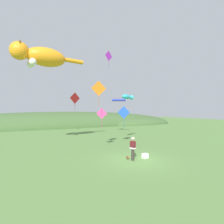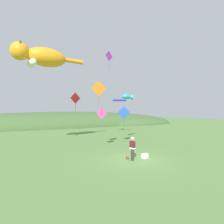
{
  "view_description": "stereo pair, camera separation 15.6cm",
  "coord_description": "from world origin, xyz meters",
  "px_view_note": "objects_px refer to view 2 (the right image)",
  "views": [
    {
      "loc": [
        -7.51,
        -11.21,
        3.9
      ],
      "look_at": [
        0.0,
        4.0,
        3.65
      ],
      "focal_mm": 28.0,
      "sensor_mm": 36.0,
      "label": 1
    },
    {
      "loc": [
        -7.37,
        -11.28,
        3.9
      ],
      "look_at": [
        0.0,
        4.0,
        3.65
      ],
      "focal_mm": 28.0,
      "sensor_mm": 36.0,
      "label": 2
    }
  ],
  "objects_px": {
    "kite_spool": "(127,158)",
    "kite_diamond_green": "(37,52)",
    "kite_tube_streamer": "(120,100)",
    "kite_diamond_red": "(75,98)",
    "picnic_cooler": "(145,156)",
    "kite_giant_cat": "(41,57)",
    "kite_fish_windsock": "(127,97)",
    "festival_attendant": "(132,148)",
    "kite_diamond_blue": "(124,113)",
    "kite_diamond_pink": "(102,114)",
    "kite_diamond_violet": "(109,56)",
    "kite_diamond_orange": "(99,89)"
  },
  "relations": [
    {
      "from": "kite_giant_cat",
      "to": "kite_fish_windsock",
      "type": "bearing_deg",
      "value": -5.11
    },
    {
      "from": "kite_tube_streamer",
      "to": "picnic_cooler",
      "type": "bearing_deg",
      "value": -109.68
    },
    {
      "from": "kite_giant_cat",
      "to": "kite_diamond_violet",
      "type": "xyz_separation_m",
      "value": [
        7.86,
        0.92,
        1.36
      ]
    },
    {
      "from": "festival_attendant",
      "to": "kite_giant_cat",
      "type": "relative_size",
      "value": 0.25
    },
    {
      "from": "kite_tube_streamer",
      "to": "festival_attendant",
      "type": "bearing_deg",
      "value": -114.4
    },
    {
      "from": "kite_fish_windsock",
      "to": "kite_diamond_green",
      "type": "height_order",
      "value": "kite_diamond_green"
    },
    {
      "from": "picnic_cooler",
      "to": "kite_diamond_green",
      "type": "distance_m",
      "value": 17.52
    },
    {
      "from": "kite_tube_streamer",
      "to": "kite_diamond_pink",
      "type": "distance_m",
      "value": 10.67
    },
    {
      "from": "kite_fish_windsock",
      "to": "kite_tube_streamer",
      "type": "distance_m",
      "value": 6.24
    },
    {
      "from": "kite_fish_windsock",
      "to": "kite_diamond_blue",
      "type": "distance_m",
      "value": 2.48
    },
    {
      "from": "kite_tube_streamer",
      "to": "kite_diamond_green",
      "type": "distance_m",
      "value": 12.97
    },
    {
      "from": "kite_fish_windsock",
      "to": "kite_tube_streamer",
      "type": "xyz_separation_m",
      "value": [
        2.15,
        5.85,
        -0.04
      ]
    },
    {
      "from": "kite_tube_streamer",
      "to": "kite_diamond_pink",
      "type": "height_order",
      "value": "kite_tube_streamer"
    },
    {
      "from": "festival_attendant",
      "to": "kite_diamond_blue",
      "type": "xyz_separation_m",
      "value": [
        2.34,
        5.4,
        2.6
      ]
    },
    {
      "from": "kite_giant_cat",
      "to": "kite_diamond_blue",
      "type": "xyz_separation_m",
      "value": [
        8.3,
        -2.04,
        -5.59
      ]
    },
    {
      "from": "kite_diamond_pink",
      "to": "kite_diamond_violet",
      "type": "relative_size",
      "value": 0.89
    },
    {
      "from": "kite_diamond_blue",
      "to": "kite_diamond_pink",
      "type": "bearing_deg",
      "value": -158.55
    },
    {
      "from": "picnic_cooler",
      "to": "kite_tube_streamer",
      "type": "bearing_deg",
      "value": 70.32
    },
    {
      "from": "kite_diamond_violet",
      "to": "kite_diamond_blue",
      "type": "bearing_deg",
      "value": -81.55
    },
    {
      "from": "picnic_cooler",
      "to": "kite_diamond_green",
      "type": "height_order",
      "value": "kite_diamond_green"
    },
    {
      "from": "festival_attendant",
      "to": "kite_diamond_green",
      "type": "xyz_separation_m",
      "value": [
        -6.08,
        11.89,
        9.92
      ]
    },
    {
      "from": "festival_attendant",
      "to": "kite_spool",
      "type": "xyz_separation_m",
      "value": [
        -0.18,
        0.45,
        -0.82
      ]
    },
    {
      "from": "picnic_cooler",
      "to": "kite_diamond_green",
      "type": "relative_size",
      "value": 0.28
    },
    {
      "from": "kite_diamond_pink",
      "to": "kite_diamond_red",
      "type": "height_order",
      "value": "kite_diamond_red"
    },
    {
      "from": "picnic_cooler",
      "to": "kite_fish_windsock",
      "type": "height_order",
      "value": "kite_fish_windsock"
    },
    {
      "from": "kite_diamond_blue",
      "to": "kite_spool",
      "type": "bearing_deg",
      "value": -116.96
    },
    {
      "from": "kite_giant_cat",
      "to": "kite_diamond_pink",
      "type": "relative_size",
      "value": 3.7
    },
    {
      "from": "kite_spool",
      "to": "kite_diamond_pink",
      "type": "xyz_separation_m",
      "value": [
        -0.63,
        3.71,
        3.37
      ]
    },
    {
      "from": "kite_tube_streamer",
      "to": "kite_diamond_red",
      "type": "xyz_separation_m",
      "value": [
        -7.11,
        -0.67,
        0.04
      ]
    },
    {
      "from": "kite_fish_windsock",
      "to": "kite_diamond_pink",
      "type": "distance_m",
      "value": 5.3
    },
    {
      "from": "kite_spool",
      "to": "kite_diamond_green",
      "type": "relative_size",
      "value": 0.14
    },
    {
      "from": "kite_diamond_blue",
      "to": "kite_diamond_orange",
      "type": "relative_size",
      "value": 1.02
    },
    {
      "from": "kite_diamond_orange",
      "to": "kite_diamond_pink",
      "type": "relative_size",
      "value": 1.16
    },
    {
      "from": "kite_fish_windsock",
      "to": "kite_diamond_blue",
      "type": "height_order",
      "value": "kite_fish_windsock"
    },
    {
      "from": "kite_tube_streamer",
      "to": "kite_diamond_red",
      "type": "distance_m",
      "value": 7.14
    },
    {
      "from": "kite_diamond_red",
      "to": "picnic_cooler",
      "type": "bearing_deg",
      "value": -77.01
    },
    {
      "from": "picnic_cooler",
      "to": "kite_tube_streamer",
      "type": "relative_size",
      "value": 0.24
    },
    {
      "from": "festival_attendant",
      "to": "kite_diamond_green",
      "type": "distance_m",
      "value": 16.64
    },
    {
      "from": "kite_diamond_red",
      "to": "kite_diamond_violet",
      "type": "bearing_deg",
      "value": -45.46
    },
    {
      "from": "picnic_cooler",
      "to": "kite_giant_cat",
      "type": "height_order",
      "value": "kite_giant_cat"
    },
    {
      "from": "kite_fish_windsock",
      "to": "kite_diamond_green",
      "type": "xyz_separation_m",
      "value": [
        -9.57,
        5.3,
        5.47
      ]
    },
    {
      "from": "kite_diamond_blue",
      "to": "kite_diamond_red",
      "type": "distance_m",
      "value": 7.65
    },
    {
      "from": "kite_tube_streamer",
      "to": "kite_diamond_blue",
      "type": "bearing_deg",
      "value": -115.15
    },
    {
      "from": "kite_diamond_blue",
      "to": "kite_diamond_green",
      "type": "relative_size",
      "value": 1.28
    },
    {
      "from": "kite_giant_cat",
      "to": "kite_diamond_blue",
      "type": "height_order",
      "value": "kite_giant_cat"
    },
    {
      "from": "kite_diamond_red",
      "to": "kite_giant_cat",
      "type": "bearing_deg",
      "value": -136.02
    },
    {
      "from": "kite_giant_cat",
      "to": "kite_fish_windsock",
      "type": "distance_m",
      "value": 10.2
    },
    {
      "from": "kite_diamond_green",
      "to": "kite_diamond_orange",
      "type": "bearing_deg",
      "value": -62.17
    },
    {
      "from": "kite_diamond_blue",
      "to": "kite_diamond_green",
      "type": "height_order",
      "value": "kite_diamond_green"
    },
    {
      "from": "kite_diamond_green",
      "to": "kite_diamond_violet",
      "type": "xyz_separation_m",
      "value": [
        7.98,
        -3.53,
        -0.37
      ]
    }
  ]
}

